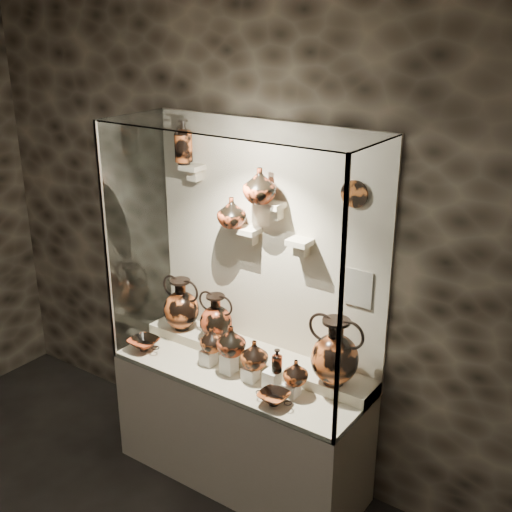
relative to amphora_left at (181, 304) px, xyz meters
The scene contains 35 objects.
wall_back 0.82m from the amphora_left, 16.50° to the left, with size 5.00×0.02×3.20m, color black.
plinth 0.93m from the amphora_left, 12.90° to the right, with size 1.70×0.60×0.80m, color beige.
front_tier 0.68m from the amphora_left, 12.90° to the right, with size 1.68×0.58×0.03m, color #B8AB8F.
rear_tier 0.65m from the amphora_left, ahead, with size 1.70×0.25×0.10m, color #B8AB8F.
back_panel 0.81m from the amphora_left, 16.07° to the left, with size 1.70×0.03×1.60m, color beige.
glass_front 0.91m from the amphora_left, 35.57° to the right, with size 1.70×0.01×1.60m, color white.
glass_left 0.58m from the amphora_left, 149.50° to the right, with size 0.01×0.60×1.60m, color white.
glass_right 1.55m from the amphora_left, ahead, with size 0.01×0.60×1.60m, color white.
glass_top 1.45m from the amphora_left, 12.90° to the right, with size 1.70×0.60×0.01m, color white.
frame_post_left 0.71m from the amphora_left, 118.26° to the right, with size 0.02×0.02×1.60m, color gray.
frame_post_right 1.60m from the amphora_left, 16.51° to the right, with size 0.02×0.02×1.60m, color gray.
pedestal_a 0.48m from the amphora_left, 25.97° to the right, with size 0.09×0.09×0.10m, color silver.
pedestal_b 0.62m from the amphora_left, 18.73° to the right, with size 0.09×0.09×0.13m, color silver.
pedestal_c 0.78m from the amphora_left, 14.57° to the right, with size 0.09×0.09×0.09m, color silver.
pedestal_d 0.93m from the amphora_left, 12.03° to the right, with size 0.09×0.09×0.12m, color silver.
pedestal_e 1.07m from the amphora_left, 10.44° to the right, with size 0.09×0.09×0.08m, color silver.
bracket_ul 0.97m from the amphora_left, 59.52° to the left, with size 0.14×0.12×0.04m, color beige.
bracket_ca 0.80m from the amphora_left, 11.16° to the left, with size 0.14×0.12×0.04m, color beige.
bracket_cb 1.08m from the amphora_left, ahead, with size 0.10×0.12×0.04m, color beige.
bracket_cc 1.08m from the amphora_left, ahead, with size 0.14×0.12×0.04m, color beige.
amphora_left is the anchor object (origin of this frame).
amphora_mid 0.31m from the amphora_left, ahead, with size 0.27×0.27×0.33m, color #AF401E, non-canonical shape.
amphora_right 1.22m from the amphora_left, ahead, with size 0.34×0.34×0.43m, color #C45825, non-canonical shape.
jug_a 0.45m from the amphora_left, 23.04° to the right, with size 0.16×0.16×0.16m, color #C45825.
jug_b 0.61m from the amphora_left, 17.74° to the right, with size 0.19×0.19×0.20m, color #AF401E.
jug_c 0.77m from the amphora_left, 13.14° to the right, with size 0.18×0.18×0.18m, color #C45825.
jug_e 1.07m from the amphora_left, ahead, with size 0.15×0.15×0.16m, color #C45825.
lekythos_small 0.94m from the amphora_left, 11.37° to the right, with size 0.08×0.08×0.18m, color #AF401E, non-canonical shape.
kylix_left 0.37m from the amphora_left, 107.49° to the right, with size 0.26×0.22×0.10m, color #AF401E, non-canonical shape.
kylix_right 1.07m from the amphora_left, 18.37° to the right, with size 0.23×0.20×0.09m, color #C45825, non-canonical shape.
lekythos_tall 1.14m from the amphora_left, 83.02° to the left, with size 0.13×0.13×0.32m, color #C45825, non-canonical shape.
ovoid_vase_a 0.84m from the amphora_left, ahead, with size 0.19×0.19×0.20m, color #AF401E.
ovoid_vase_b 1.13m from the amphora_left, ahead, with size 0.21×0.21×0.21m, color #AF401E.
wall_plate 1.54m from the amphora_left, ahead, with size 0.16×0.16×0.02m, color #9B4B1E.
info_placard 1.33m from the amphora_left, ahead, with size 0.17×0.01×0.23m, color beige.
Camera 1 is at (2.14, -0.72, 2.99)m, focal length 45.00 mm.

